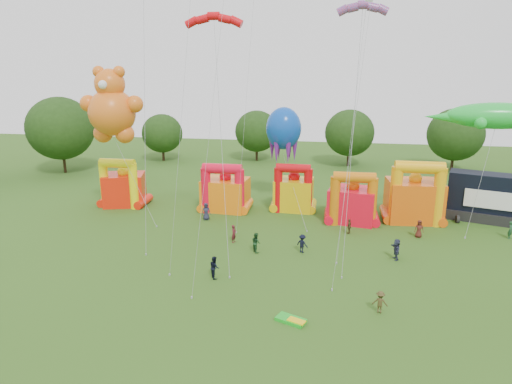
# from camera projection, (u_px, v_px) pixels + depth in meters

# --- Properties ---
(ground) EXTENTS (160.00, 160.00, 0.00)m
(ground) POSITION_uv_depth(u_px,v_px,m) (243.00, 359.00, 27.07)
(ground) COLOR #305317
(ground) RESTS_ON ground
(tree_ring) EXTENTS (123.09, 125.19, 12.07)m
(tree_ring) POSITION_uv_depth(u_px,v_px,m) (224.00, 257.00, 26.13)
(tree_ring) COLOR #352314
(tree_ring) RESTS_ON ground
(bouncy_castle_0) EXTENTS (5.58, 4.90, 6.09)m
(bouncy_castle_0) POSITION_uv_depth(u_px,v_px,m) (123.00, 187.00, 56.04)
(bouncy_castle_0) COLOR red
(bouncy_castle_0) RESTS_ON ground
(bouncy_castle_1) EXTENTS (5.51, 4.60, 5.92)m
(bouncy_castle_1) POSITION_uv_depth(u_px,v_px,m) (225.00, 192.00, 54.20)
(bouncy_castle_1) COLOR orange
(bouncy_castle_1) RESTS_ON ground
(bouncy_castle_2) EXTENTS (4.64, 3.80, 5.86)m
(bouncy_castle_2) POSITION_uv_depth(u_px,v_px,m) (294.00, 192.00, 54.18)
(bouncy_castle_2) COLOR gold
(bouncy_castle_2) RESTS_ON ground
(bouncy_castle_3) EXTENTS (5.59, 4.79, 5.93)m
(bouncy_castle_3) POSITION_uv_depth(u_px,v_px,m) (352.00, 202.00, 50.07)
(bouncy_castle_3) COLOR red
(bouncy_castle_3) RESTS_ON ground
(bouncy_castle_4) EXTENTS (6.06, 5.02, 7.05)m
(bouncy_castle_4) POSITION_uv_depth(u_px,v_px,m) (414.00, 198.00, 50.34)
(bouncy_castle_4) COLOR #E3570C
(bouncy_castle_4) RESTS_ON ground
(stage_trailer) EXTENTS (8.98, 5.59, 5.36)m
(stage_trailer) POSITION_uv_depth(u_px,v_px,m) (489.00, 198.00, 50.49)
(stage_trailer) COLOR black
(stage_trailer) RESTS_ON ground
(teddy_bear_kite) EXTENTS (9.06, 5.46, 16.84)m
(teddy_bear_kite) POSITION_uv_depth(u_px,v_px,m) (122.00, 141.00, 49.35)
(teddy_bear_kite) COLOR orange
(teddy_bear_kite) RESTS_ON ground
(gecko_kite) EXTENTS (13.18, 6.65, 13.31)m
(gecko_kite) POSITION_uv_depth(u_px,v_px,m) (488.00, 154.00, 46.26)
(gecko_kite) COLOR green
(gecko_kite) RESTS_ON ground
(octopus_kite) EXTENTS (5.91, 12.80, 12.00)m
(octopus_kite) POSITION_uv_depth(u_px,v_px,m) (291.00, 171.00, 53.27)
(octopus_kite) COLOR #0B42AF
(octopus_kite) RESTS_ON ground
(parafoil_kites) EXTENTS (23.95, 11.32, 25.11)m
(parafoil_kites) POSITION_uv_depth(u_px,v_px,m) (211.00, 131.00, 39.55)
(parafoil_kites) COLOR red
(parafoil_kites) RESTS_ON ground
(diamond_kites) EXTENTS (16.32, 20.54, 37.83)m
(diamond_kites) POSITION_uv_depth(u_px,v_px,m) (266.00, 89.00, 38.29)
(diamond_kites) COLOR #EC400B
(diamond_kites) RESTS_ON ground
(folded_kite_bundle) EXTENTS (2.23, 1.71, 0.31)m
(folded_kite_bundle) POSITION_uv_depth(u_px,v_px,m) (292.00, 320.00, 30.96)
(folded_kite_bundle) COLOR green
(folded_kite_bundle) RESTS_ON ground
(spectator_0) EXTENTS (1.11, 0.91, 1.96)m
(spectator_0) POSITION_uv_depth(u_px,v_px,m) (206.00, 211.00, 51.04)
(spectator_0) COLOR #212438
(spectator_0) RESTS_ON ground
(spectator_1) EXTENTS (0.59, 0.74, 1.79)m
(spectator_1) POSITION_uv_depth(u_px,v_px,m) (234.00, 234.00, 44.58)
(spectator_1) COLOR #52171E
(spectator_1) RESTS_ON ground
(spectator_2) EXTENTS (1.11, 1.15, 1.87)m
(spectator_2) POSITION_uv_depth(u_px,v_px,m) (256.00, 242.00, 42.28)
(spectator_2) COLOR #183D1D
(spectator_2) RESTS_ON ground
(spectator_3) EXTENTS (1.32, 1.14, 1.78)m
(spectator_3) POSITION_uv_depth(u_px,v_px,m) (302.00, 244.00, 42.15)
(spectator_3) COLOR black
(spectator_3) RESTS_ON ground
(spectator_4) EXTENTS (0.66, 1.00, 1.58)m
(spectator_4) POSITION_uv_depth(u_px,v_px,m) (349.00, 226.00, 46.89)
(spectator_4) COLOR #41371A
(spectator_4) RESTS_ON ground
(spectator_5) EXTENTS (0.81, 1.87, 1.95)m
(spectator_5) POSITION_uv_depth(u_px,v_px,m) (396.00, 249.00, 40.65)
(spectator_5) COLOR #2B2F49
(spectator_5) RESTS_ON ground
(spectator_6) EXTENTS (0.90, 0.59, 1.82)m
(spectator_6) POSITION_uv_depth(u_px,v_px,m) (419.00, 229.00, 45.85)
(spectator_6) COLOR #4F1E16
(spectator_6) RESTS_ON ground
(spectator_7) EXTENTS (0.73, 0.78, 1.80)m
(spectator_7) POSITION_uv_depth(u_px,v_px,m) (511.00, 230.00, 45.56)
(spectator_7) COLOR #1D4828
(spectator_7) RESTS_ON ground
(spectator_8) EXTENTS (1.06, 1.14, 1.87)m
(spectator_8) POSITION_uv_depth(u_px,v_px,m) (215.00, 267.00, 37.16)
(spectator_8) COLOR black
(spectator_8) RESTS_ON ground
(spectator_9) EXTENTS (1.16, 0.80, 1.65)m
(spectator_9) POSITION_uv_depth(u_px,v_px,m) (380.00, 302.00, 31.92)
(spectator_9) COLOR #42381A
(spectator_9) RESTS_ON ground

